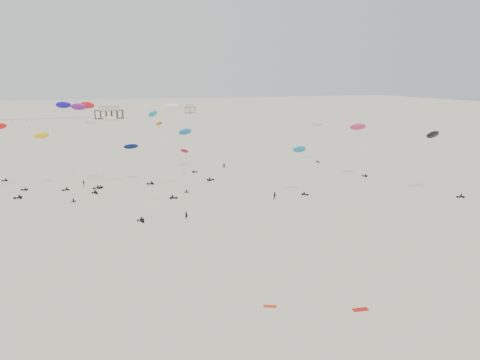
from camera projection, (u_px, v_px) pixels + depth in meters
name	position (u px, v px, depth m)	size (l,w,h in m)	color
ground_plane	(158.00, 145.00, 216.68)	(900.00, 900.00, 0.00)	beige
pavilion_main	(109.00, 113.00, 350.12)	(21.00, 13.00, 9.80)	brown
pavilion_small	(190.00, 109.00, 401.02)	(9.00, 7.00, 8.00)	brown
pier_fence	(34.00, 120.00, 333.65)	(80.20, 0.20, 1.50)	black
rig_0	(301.00, 159.00, 127.86)	(4.35, 7.14, 12.78)	black
rig_1	(108.00, 132.00, 135.10)	(7.25, 7.19, 20.23)	black
rig_3	(148.00, 156.00, 106.95)	(7.94, 14.01, 24.45)	black
rig_4	(317.00, 129.00, 176.35)	(5.15, 9.35, 15.08)	black
rig_5	(174.00, 122.00, 129.64)	(5.33, 10.13, 24.15)	black
rig_6	(89.00, 124.00, 132.98)	(4.87, 16.35, 25.46)	black
rig_7	(167.00, 162.00, 125.28)	(3.74, 14.20, 20.82)	black
rig_8	(359.00, 131.00, 148.75)	(5.91, 6.01, 17.09)	black
rig_9	(93.00, 141.00, 138.69)	(4.43, 15.73, 21.02)	black
rig_10	(136.00, 155.00, 141.84)	(7.57, 10.96, 13.19)	black
rig_11	(197.00, 164.00, 146.50)	(8.22, 13.20, 13.47)	black
rig_12	(64.00, 121.00, 137.14)	(4.86, 15.67, 25.35)	black
rig_13	(36.00, 151.00, 131.39)	(9.60, 17.23, 20.70)	black
rig_14	(186.00, 136.00, 162.49)	(6.14, 14.47, 15.72)	black
rig_16	(77.00, 126.00, 121.21)	(6.09, 9.72, 24.69)	black
rig_17	(437.00, 143.00, 127.99)	(6.18, 12.98, 17.95)	black
rig_18	(4.00, 138.00, 130.91)	(8.99, 8.62, 19.04)	black
spectator_0	(186.00, 219.00, 105.27)	(0.77, 0.53, 2.11)	black
spectator_1	(275.00, 199.00, 121.95)	(1.13, 0.66, 2.31)	black
spectator_2	(84.00, 186.00, 137.04)	(1.13, 0.61, 1.92)	black
spectator_3	(224.00, 168.00, 162.85)	(0.83, 0.57, 2.29)	black
grounded_kite_a	(361.00, 310.00, 64.38)	(2.20, 0.90, 0.08)	#B50B0B
grounded_kite_b	(270.00, 307.00, 65.29)	(1.80, 0.70, 0.07)	red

